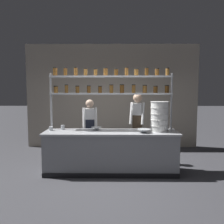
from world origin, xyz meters
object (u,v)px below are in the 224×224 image
Objects in this scene: chef_center at (137,122)px; serving_cup_by_board at (51,129)px; prep_bowl_center_front at (97,129)px; serving_cup_front at (63,127)px; prep_bowl_near_left at (144,131)px; chef_left at (90,127)px; container_stack at (159,116)px; spice_shelf_unit at (111,87)px.

serving_cup_by_board is (-2.00, -0.70, -0.04)m from chef_center.
serving_cup_front is (-0.78, 0.04, 0.02)m from prep_bowl_center_front.
chef_left is at bearing 143.14° from prep_bowl_near_left.
chef_left is 15.07× the size of serving_cup_front.
serving_cup_front is (-2.16, 0.18, -0.28)m from container_stack.
prep_bowl_near_left is (-0.36, -0.20, -0.29)m from container_stack.
spice_shelf_unit is 1.77× the size of chef_left.
spice_shelf_unit is at bearing -46.58° from chef_left.
chef_left is at bearing -164.43° from chef_center.
prep_bowl_center_front is 0.78m from serving_cup_front.
serving_cup_by_board is (-0.81, -0.66, 0.06)m from chef_left.
prep_bowl_center_front is (-0.33, -0.15, -0.94)m from spice_shelf_unit.
chef_center is 16.47× the size of serving_cup_front.
container_stack is (0.41, -0.77, 0.25)m from chef_center.
chef_center is at bearing -5.36° from chef_left.
chef_center is at bearing 32.99° from prep_bowl_center_front.
chef_left is 0.79m from serving_cup_front.
chef_left is (-0.54, 0.44, -0.99)m from spice_shelf_unit.
serving_cup_by_board is at bearing -147.26° from chef_center.
serving_cup_by_board is at bearing 178.31° from container_stack.
serving_cup_by_board reaches higher than prep_bowl_center_front.
container_stack reaches higher than serving_cup_front.
serving_cup_front is (-0.56, -0.55, 0.07)m from chef_left.
serving_cup_front is at bearing 175.25° from container_stack.
spice_shelf_unit is 1.66m from serving_cup_by_board.
prep_bowl_near_left is (0.69, -0.49, -0.93)m from spice_shelf_unit.
chef_left is at bearing 44.16° from serving_cup_front.
spice_shelf_unit is 1.20m from chef_center.
chef_left is 5.45× the size of prep_bowl_near_left.
container_stack is at bearing 29.08° from prep_bowl_near_left.
chef_left is at bearing 141.02° from spice_shelf_unit.
chef_center is 2.12m from serving_cup_by_board.
prep_bowl_near_left is 1.21× the size of prep_bowl_center_front.
container_stack is at bearing -4.75° from serving_cup_front.
container_stack is 0.50m from prep_bowl_near_left.
prep_bowl_near_left is at bearing -35.10° from spice_shelf_unit.
spice_shelf_unit is at bearing 5.51° from serving_cup_front.
container_stack is 1.43m from prep_bowl_center_front.
chef_left is 17.57× the size of serving_cup_by_board.
chef_center is (0.64, 0.49, -0.89)m from spice_shelf_unit.
chef_center is 2.63× the size of container_stack.
chef_left is 6.58× the size of prep_bowl_center_front.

